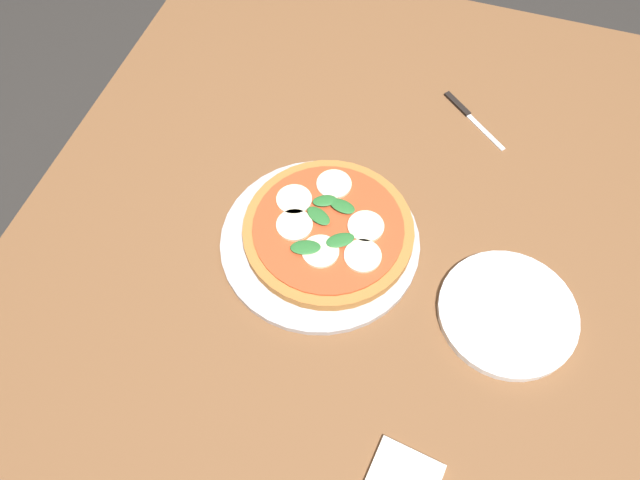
% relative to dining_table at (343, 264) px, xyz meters
% --- Properties ---
extents(ground_plane, '(6.00, 6.00, 0.00)m').
position_rel_dining_table_xyz_m(ground_plane, '(0.00, 0.00, -0.65)').
color(ground_plane, '#2D2B28').
extents(dining_table, '(1.30, 1.07, 0.74)m').
position_rel_dining_table_xyz_m(dining_table, '(0.00, 0.00, 0.00)').
color(dining_table, brown).
rests_on(dining_table, ground_plane).
extents(serving_tray, '(0.32, 0.32, 0.01)m').
position_rel_dining_table_xyz_m(serving_tray, '(0.02, -0.04, 0.10)').
color(serving_tray, '#B2B2B7').
rests_on(serving_tray, dining_table).
extents(pizza, '(0.27, 0.27, 0.03)m').
position_rel_dining_table_xyz_m(pizza, '(0.01, -0.03, 0.12)').
color(pizza, '#B27033').
rests_on(pizza, serving_tray).
extents(plate_white, '(0.21, 0.21, 0.01)m').
position_rel_dining_table_xyz_m(plate_white, '(0.06, 0.27, 0.10)').
color(plate_white, white).
rests_on(plate_white, dining_table).
extents(knife, '(0.11, 0.13, 0.01)m').
position_rel_dining_table_xyz_m(knife, '(-0.33, 0.14, 0.10)').
color(knife, black).
rests_on(knife, dining_table).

